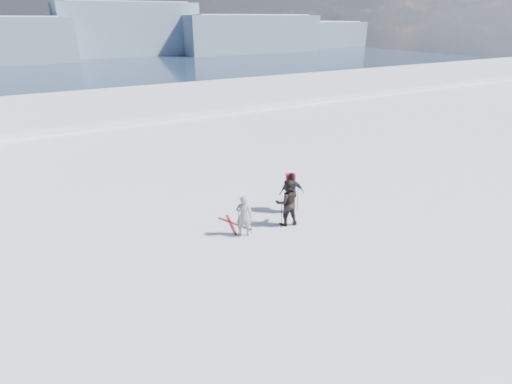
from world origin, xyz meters
TOP-DOWN VIEW (x-y plane):
  - lake_basin at (0.00, 30.00)m, footprint 820.00×820.00m
  - far_mountain_range at (29.60, 454.78)m, footprint 770.00×110.00m
  - skier_grey at (-1.95, 3.11)m, footprint 0.70×0.64m
  - skier_dark at (-0.09, 3.05)m, footprint 1.07×0.92m
  - skier_pack at (0.69, 3.85)m, footprint 1.12×0.75m
  - backpack at (0.78, 4.08)m, footprint 0.43×0.33m
  - ski_poles at (-0.44, 3.23)m, footprint 3.20×0.90m
  - skis_loose at (-1.94, 4.05)m, footprint 0.77×1.67m

SIDE VIEW (x-z plane):
  - far_mountain_range at x=29.60m, z-range -33.69..19.31m
  - lake_basin at x=0.00m, z-range -42.31..29.31m
  - skis_loose at x=-1.94m, z-range 0.00..0.03m
  - ski_poles at x=-0.44m, z-range -0.04..1.22m
  - skier_grey at x=-1.95m, z-range 0.00..1.62m
  - skier_pack at x=0.69m, z-range 0.00..1.77m
  - skier_dark at x=-0.09m, z-range 0.00..1.90m
  - backpack at x=0.78m, z-range 1.77..2.33m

